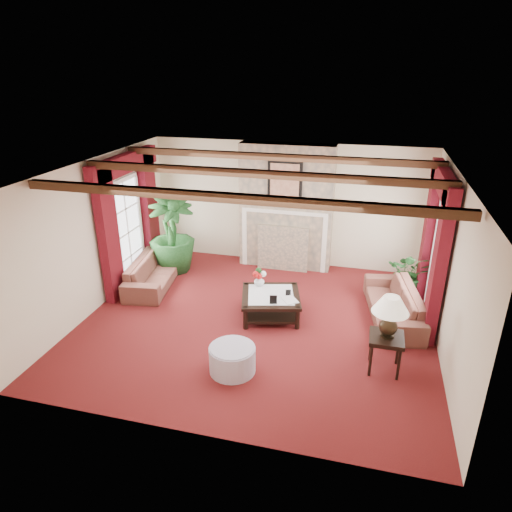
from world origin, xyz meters
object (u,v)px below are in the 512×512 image
(sofa_left, at_px, (154,267))
(potted_palm, at_px, (173,249))
(coffee_table, at_px, (271,305))
(sofa_right, at_px, (394,298))
(ottoman, at_px, (232,359))
(side_table, at_px, (385,353))

(sofa_left, height_order, potted_palm, potted_palm)
(sofa_left, xyz_separation_m, coffee_table, (2.59, -0.65, -0.17))
(sofa_right, relative_size, coffee_table, 2.00)
(ottoman, bearing_deg, sofa_left, 135.41)
(potted_palm, bearing_deg, ottoman, -53.56)
(potted_palm, xyz_separation_m, side_table, (4.46, -2.53, -0.19))
(potted_palm, bearing_deg, sofa_left, -97.81)
(sofa_left, distance_m, potted_palm, 0.76)
(sofa_right, xyz_separation_m, potted_palm, (-4.62, 0.93, 0.10))
(sofa_right, bearing_deg, coffee_table, -87.17)
(sofa_left, bearing_deg, side_table, -119.58)
(sofa_left, xyz_separation_m, ottoman, (2.40, -2.36, -0.17))
(potted_palm, bearing_deg, sofa_right, -11.41)
(potted_palm, xyz_separation_m, ottoman, (2.30, -3.11, -0.28))
(side_table, bearing_deg, sofa_right, 84.40)
(coffee_table, relative_size, side_table, 1.76)
(potted_palm, distance_m, ottoman, 3.88)
(sofa_right, distance_m, potted_palm, 4.71)
(sofa_left, bearing_deg, potted_palm, -16.07)
(sofa_left, relative_size, sofa_right, 0.97)
(sofa_right, distance_m, side_table, 1.61)
(potted_palm, height_order, side_table, potted_palm)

